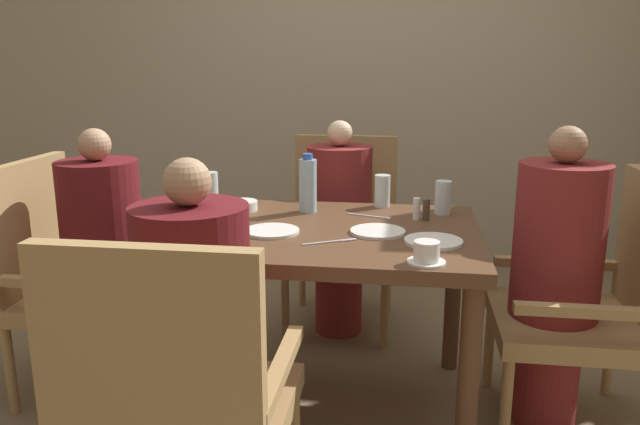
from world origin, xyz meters
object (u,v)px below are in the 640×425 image
at_px(plate_dessert_center, 272,231).
at_px(teacup_with_saucer, 427,253).
at_px(plate_main_right, 378,231).
at_px(bowl_small, 242,206).
at_px(diner_in_left_chair, 104,261).
at_px(chair_near_corner, 177,398).
at_px(diner_in_far_chair, 339,226).
at_px(diner_in_right_chair, 555,278).
at_px(chair_left_side, 71,273).
at_px(glass_tall_mid, 382,191).
at_px(diner_in_near_chair, 196,350).
at_px(glass_tall_near, 211,188).
at_px(water_bottle, 308,185).
at_px(chair_right_side, 597,299).
at_px(plate_main_left, 433,241).
at_px(glass_tall_far, 443,197).
at_px(chair_far_side, 342,227).

distance_m(plate_dessert_center, teacup_with_saucer, 0.63).
bearing_deg(plate_main_right, bowl_small, 155.00).
relative_size(diner_in_left_chair, chair_near_corner, 1.14).
relative_size(diner_in_far_chair, diner_in_right_chair, 0.95).
distance_m(chair_left_side, glass_tall_mid, 1.35).
xyz_separation_m(chair_left_side, plate_main_right, (1.26, -0.04, 0.24)).
relative_size(diner_in_left_chair, plate_dessert_center, 5.43).
height_order(diner_in_near_chair, glass_tall_near, diner_in_near_chair).
relative_size(teacup_with_saucer, glass_tall_mid, 0.88).
bearing_deg(chair_left_side, water_bottle, 14.89).
height_order(water_bottle, glass_tall_near, water_bottle).
bearing_deg(bowl_small, diner_in_left_chair, -155.38).
relative_size(chair_right_side, glass_tall_near, 7.01).
relative_size(diner_in_far_chair, bowl_small, 8.14).
distance_m(plate_main_left, plate_main_right, 0.22).
xyz_separation_m(diner_in_near_chair, glass_tall_far, (0.72, 1.02, 0.24)).
bearing_deg(chair_near_corner, chair_right_side, 34.47).
xyz_separation_m(chair_near_corner, diner_in_near_chair, (-0.00, 0.15, 0.06)).
bearing_deg(diner_in_left_chair, teacup_with_saucer, -16.10).
height_order(diner_in_far_chair, diner_in_near_chair, diner_in_near_chair).
bearing_deg(teacup_with_saucer, glass_tall_near, 142.13).
xyz_separation_m(diner_in_far_chair, water_bottle, (-0.08, -0.47, 0.30)).
bearing_deg(diner_in_left_chair, glass_tall_mid, 19.73).
bearing_deg(glass_tall_mid, diner_in_far_chair, 124.30).
height_order(diner_in_left_chair, diner_in_far_chair, diner_in_left_chair).
distance_m(diner_in_near_chair, teacup_with_saucer, 0.76).
distance_m(plate_main_left, plate_dessert_center, 0.59).
xyz_separation_m(plate_main_left, plate_dessert_center, (-0.59, 0.05, 0.00)).
height_order(diner_in_near_chair, plate_main_right, diner_in_near_chair).
xyz_separation_m(chair_far_side, glass_tall_mid, (0.22, -0.48, 0.30)).
height_order(chair_right_side, teacup_with_saucer, chair_right_side).
bearing_deg(bowl_small, chair_right_side, -9.63).
height_order(diner_in_far_chair, chair_near_corner, diner_in_far_chair).
distance_m(diner_in_far_chair, plate_dessert_center, 0.85).
bearing_deg(glass_tall_near, glass_tall_far, -3.51).
bearing_deg(chair_far_side, diner_in_near_chair, -98.64).
bearing_deg(glass_tall_mid, chair_left_side, -162.52).
relative_size(diner_in_near_chair, glass_tall_mid, 8.06).
bearing_deg(chair_right_side, diner_in_right_chair, 180.00).
bearing_deg(teacup_with_saucer, plate_dessert_center, 153.38).
bearing_deg(diner_in_right_chair, bowl_small, 169.21).
height_order(plate_main_right, water_bottle, water_bottle).
bearing_deg(glass_tall_near, plate_main_left, -27.25).
bearing_deg(water_bottle, bowl_small, -176.70).
height_order(diner_in_left_chair, teacup_with_saucer, diner_in_left_chair).
relative_size(diner_in_far_chair, glass_tall_mid, 7.80).
xyz_separation_m(plate_main_left, bowl_small, (-0.79, 0.38, 0.01)).
bearing_deg(glass_tall_mid, bowl_small, -164.85).
bearing_deg(glass_tall_near, diner_in_near_chair, -74.76).
bearing_deg(chair_far_side, chair_right_side, -40.30).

